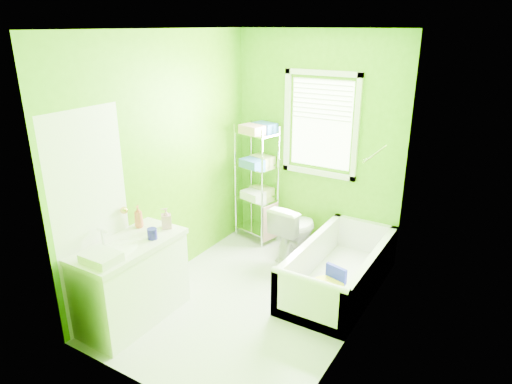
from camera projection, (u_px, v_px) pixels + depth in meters
The scene contains 9 objects.
ground at pixel (253, 298), 4.66m from camera, with size 2.90×2.90×0.00m, color silver.
room_envelope at pixel (252, 152), 4.13m from camera, with size 2.14×2.94×2.62m.
window at pixel (321, 119), 5.22m from camera, with size 0.92×0.05×1.22m.
door at pixel (93, 222), 4.02m from camera, with size 0.09×0.80×2.00m.
right_wall_decor at pixel (360, 197), 3.69m from camera, with size 0.04×1.48×1.17m.
bathtub at pixel (338, 275), 4.78m from camera, with size 0.75×1.61×0.52m.
toilet at pixel (295, 230), 5.43m from camera, with size 0.38×0.66×0.67m, color white.
vanity at pixel (131, 279), 4.21m from camera, with size 0.54×1.05×1.02m.
wire_shelf_unit at pixel (258, 171), 5.66m from camera, with size 0.56×0.47×1.52m.
Camera 1 is at (2.10, -3.40, 2.64)m, focal length 32.00 mm.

